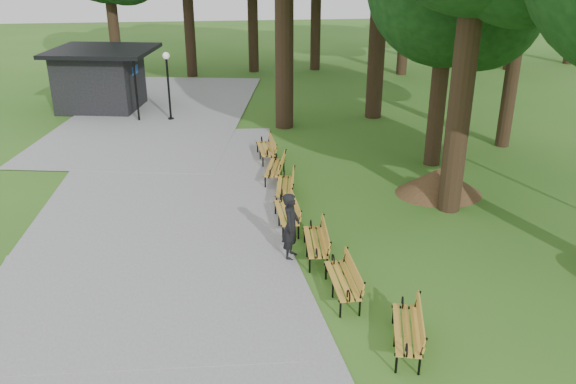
{
  "coord_description": "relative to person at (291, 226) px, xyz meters",
  "views": [
    {
      "loc": [
        -1.81,
        -14.62,
        7.78
      ],
      "look_at": [
        -0.05,
        1.03,
        1.1
      ],
      "focal_mm": 37.15,
      "sensor_mm": 36.0,
      "label": 1
    }
  ],
  "objects": [
    {
      "name": "lamp_post",
      "position": [
        -4.06,
        13.64,
        1.35
      ],
      "size": [
        0.32,
        0.32,
        3.15
      ],
      "color": "black",
      "rests_on": "ground"
    },
    {
      "name": "bench_5",
      "position": [
        0.09,
        5.6,
        -0.48
      ],
      "size": [
        1.04,
        1.99,
        0.88
      ],
      "primitive_type": null,
      "rotation": [
        0.0,
        0.0,
        -1.79
      ],
      "color": "gold",
      "rests_on": "ground"
    },
    {
      "name": "bench_6",
      "position": [
        -0.06,
        7.67,
        -0.48
      ],
      "size": [
        0.74,
        1.93,
        0.88
      ],
      "primitive_type": null,
      "rotation": [
        0.0,
        0.0,
        -1.52
      ],
      "color": "gold",
      "rests_on": "ground"
    },
    {
      "name": "bench_2",
      "position": [
        0.65,
        -0.04,
        -0.48
      ],
      "size": [
        0.75,
        1.93,
        0.88
      ],
      "primitive_type": null,
      "rotation": [
        0.0,
        0.0,
        -1.63
      ],
      "color": "gold",
      "rests_on": "ground"
    },
    {
      "name": "bench_3",
      "position": [
        0.09,
        1.85,
        -0.48
      ],
      "size": [
        0.71,
        1.92,
        0.88
      ],
      "primitive_type": null,
      "rotation": [
        0.0,
        0.0,
        -1.53
      ],
      "color": "gold",
      "rests_on": "ground"
    },
    {
      "name": "ground",
      "position": [
        0.18,
        0.82,
        -0.92
      ],
      "size": [
        100.0,
        100.0,
        0.0
      ],
      "primitive_type": "plane",
      "color": "#2F611B",
      "rests_on": "ground"
    },
    {
      "name": "person",
      "position": [
        0.0,
        0.0,
        0.0
      ],
      "size": [
        0.63,
        0.78,
        1.84
      ],
      "primitive_type": "imported",
      "rotation": [
        0.0,
        0.0,
        1.24
      ],
      "color": "black",
      "rests_on": "ground"
    },
    {
      "name": "path",
      "position": [
        -3.82,
        3.82,
        -0.89
      ],
      "size": [
        12.0,
        38.0,
        0.06
      ],
      "primitive_type": "cube",
      "color": "gray",
      "rests_on": "ground"
    },
    {
      "name": "bench_0",
      "position": [
        1.91,
        -4.04,
        -0.48
      ],
      "size": [
        1.08,
        2.0,
        0.88
      ],
      "primitive_type": null,
      "rotation": [
        0.0,
        0.0,
        -1.81
      ],
      "color": "gold",
      "rests_on": "ground"
    },
    {
      "name": "bench_4",
      "position": [
        0.25,
        3.87,
        -0.48
      ],
      "size": [
        0.91,
        1.97,
        0.88
      ],
      "primitive_type": null,
      "rotation": [
        0.0,
        0.0,
        -1.72
      ],
      "color": "gold",
      "rests_on": "ground"
    },
    {
      "name": "kiosk",
      "position": [
        -7.58,
        16.1,
        0.57
      ],
      "size": [
        5.45,
        4.96,
        2.99
      ],
      "primitive_type": null,
      "rotation": [
        0.0,
        0.0,
        -0.19
      ],
      "color": "black",
      "rests_on": "ground"
    },
    {
      "name": "bench_1",
      "position": [
        0.98,
        -2.02,
        -0.48
      ],
      "size": [
        0.69,
        1.92,
        0.88
      ],
      "primitive_type": null,
      "rotation": [
        0.0,
        0.0,
        -1.54
      ],
      "color": "gold",
      "rests_on": "ground"
    },
    {
      "name": "dirt_mound",
      "position": [
        5.38,
        3.74,
        -0.46
      ],
      "size": [
        2.41,
        2.41,
        0.91
      ],
      "primitive_type": "cone",
      "color": "#47301C",
      "rests_on": "ground"
    }
  ]
}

